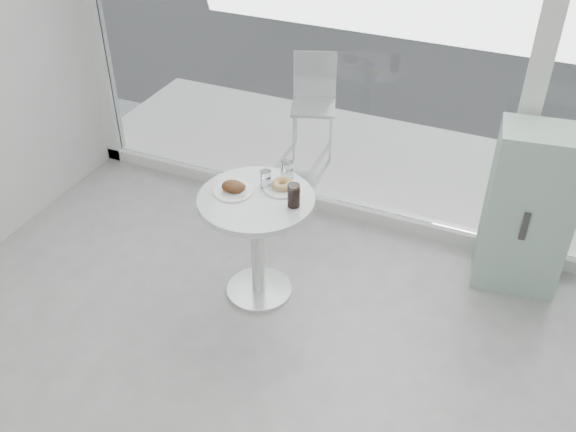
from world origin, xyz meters
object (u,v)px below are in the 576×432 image
at_px(water_tumbler_a, 266,180).
at_px(main_table, 257,226).
at_px(patio_chair, 314,97).
at_px(plate_fritter, 234,188).
at_px(plate_donut, 282,186).
at_px(cola_glass, 294,196).
at_px(mint_cabinet, 528,210).
at_px(water_tumbler_b, 287,172).

bearing_deg(water_tumbler_a, main_table, -91.76).
bearing_deg(patio_chair, plate_fritter, -102.83).
xyz_separation_m(plate_fritter, plate_donut, (0.26, 0.15, -0.01)).
height_order(main_table, cola_glass, cola_glass).
bearing_deg(mint_cabinet, plate_donut, -162.73).
xyz_separation_m(patio_chair, cola_glass, (0.61, -1.88, 0.30)).
bearing_deg(cola_glass, patio_chair, 108.00).
distance_m(mint_cabinet, patio_chair, 2.19).
xyz_separation_m(main_table, water_tumbler_b, (0.09, 0.26, 0.28)).
height_order(main_table, plate_fritter, plate_fritter).
distance_m(main_table, plate_fritter, 0.29).
bearing_deg(plate_fritter, water_tumbler_a, 40.99).
height_order(water_tumbler_a, water_tumbler_b, water_tumbler_b).
bearing_deg(plate_donut, water_tumbler_a, -169.18).
height_order(patio_chair, water_tumbler_b, patio_chair).
bearing_deg(water_tumbler_a, plate_donut, 10.82).
distance_m(mint_cabinet, water_tumbler_a, 1.70).
relative_size(plate_donut, cola_glass, 1.63).
height_order(plate_fritter, water_tumbler_a, water_tumbler_a).
bearing_deg(water_tumbler_b, plate_fritter, -133.08).
xyz_separation_m(mint_cabinet, water_tumbler_b, (-1.45, -0.56, 0.25)).
bearing_deg(water_tumbler_a, patio_chair, 101.87).
bearing_deg(plate_fritter, patio_chair, 96.54).
bearing_deg(patio_chair, plate_donut, -94.12).
height_order(patio_chair, cola_glass, cola_glass).
bearing_deg(main_table, patio_chair, 100.94).
bearing_deg(cola_glass, water_tumbler_b, 121.58).
bearing_deg(plate_fritter, cola_glass, 1.63).
bearing_deg(plate_fritter, water_tumbler_b, 46.92).
relative_size(plate_fritter, water_tumbler_a, 2.20).
bearing_deg(mint_cabinet, plate_fritter, -161.82).
height_order(mint_cabinet, cola_glass, mint_cabinet).
bearing_deg(main_table, water_tumbler_a, 88.24).
bearing_deg(water_tumbler_b, main_table, -109.86).
height_order(plate_donut, water_tumbler_b, water_tumbler_b).
bearing_deg(cola_glass, plate_fritter, -178.37).
relative_size(patio_chair, plate_donut, 3.62).
xyz_separation_m(water_tumbler_b, cola_glass, (0.15, -0.25, 0.01)).
bearing_deg(water_tumbler_a, water_tumbler_b, 54.71).
relative_size(main_table, plate_donut, 3.23).
relative_size(mint_cabinet, plate_fritter, 4.71).
xyz_separation_m(mint_cabinet, cola_glass, (-1.29, -0.81, 0.26)).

